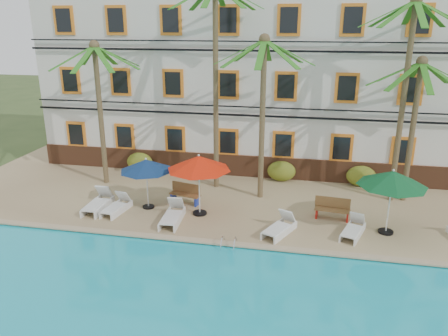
% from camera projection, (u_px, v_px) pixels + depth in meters
% --- Properties ---
extents(ground, '(100.00, 100.00, 0.00)m').
position_uv_depth(ground, '(232.00, 239.00, 17.70)').
color(ground, '#384C23').
rests_on(ground, ground).
extents(pool_deck, '(30.00, 12.00, 0.25)m').
position_uv_depth(pool_deck, '(249.00, 192.00, 22.30)').
color(pool_deck, tan).
rests_on(pool_deck, ground).
extents(pool_coping, '(30.00, 0.35, 0.06)m').
position_uv_depth(pool_coping, '(228.00, 243.00, 16.77)').
color(pool_coping, tan).
rests_on(pool_coping, pool_deck).
extents(hotel_building, '(25.40, 6.44, 10.22)m').
position_uv_depth(hotel_building, '(263.00, 76.00, 25.27)').
color(hotel_building, silver).
rests_on(hotel_building, pool_deck).
extents(palm_a, '(4.50, 4.50, 7.30)m').
position_uv_depth(palm_a, '(99.00, 93.00, 21.75)').
color(palm_a, brown).
rests_on(palm_a, pool_deck).
extents(palm_b, '(4.50, 4.50, 10.01)m').
position_uv_depth(palm_b, '(216.00, 63.00, 20.68)').
color(palm_b, brown).
rests_on(palm_b, pool_deck).
extents(palm_c, '(4.50, 4.50, 7.66)m').
position_uv_depth(palm_c, '(263.00, 95.00, 19.77)').
color(palm_c, brown).
rests_on(palm_c, pool_deck).
extents(palm_d, '(4.50, 4.50, 9.25)m').
position_uv_depth(palm_d, '(406.00, 76.00, 19.12)').
color(palm_d, brown).
rests_on(palm_d, pool_deck).
extents(palm_e, '(4.50, 4.50, 6.74)m').
position_uv_depth(palm_e, '(415.00, 109.00, 19.57)').
color(palm_e, brown).
rests_on(palm_e, pool_deck).
extents(shrub_left, '(1.50, 0.90, 1.10)m').
position_uv_depth(shrub_left, '(140.00, 162.00, 24.79)').
color(shrub_left, '#1D5919').
rests_on(shrub_left, pool_deck).
extents(shrub_mid, '(1.50, 0.90, 1.10)m').
position_uv_depth(shrub_mid, '(281.00, 171.00, 23.30)').
color(shrub_mid, '#1D5919').
rests_on(shrub_mid, pool_deck).
extents(shrub_right, '(1.50, 0.90, 1.10)m').
position_uv_depth(shrub_right, '(361.00, 176.00, 22.54)').
color(shrub_right, '#1D5919').
rests_on(shrub_right, pool_deck).
extents(umbrella_blue, '(2.40, 2.40, 2.40)m').
position_uv_depth(umbrella_blue, '(146.00, 165.00, 19.44)').
color(umbrella_blue, black).
rests_on(umbrella_blue, pool_deck).
extents(umbrella_red, '(2.78, 2.78, 2.78)m').
position_uv_depth(umbrella_red, '(199.00, 163.00, 18.67)').
color(umbrella_red, black).
rests_on(umbrella_red, pool_deck).
extents(umbrella_green, '(2.73, 2.73, 2.72)m').
position_uv_depth(umbrella_green, '(393.00, 179.00, 16.96)').
color(umbrella_green, black).
rests_on(umbrella_green, pool_deck).
extents(lounger_a, '(0.76, 2.06, 0.97)m').
position_uv_depth(lounger_a, '(98.00, 203.00, 19.81)').
color(lounger_a, white).
rests_on(lounger_a, pool_deck).
extents(lounger_b, '(0.87, 1.85, 0.84)m').
position_uv_depth(lounger_b, '(117.00, 206.00, 19.54)').
color(lounger_b, white).
rests_on(lounger_b, pool_deck).
extents(lounger_c, '(0.83, 2.04, 0.95)m').
position_uv_depth(lounger_c, '(172.00, 215.00, 18.57)').
color(lounger_c, white).
rests_on(lounger_c, pool_deck).
extents(lounger_d, '(1.38, 1.96, 0.88)m').
position_uv_depth(lounger_d, '(280.00, 227.00, 17.54)').
color(lounger_d, white).
rests_on(lounger_d, pool_deck).
extents(lounger_e, '(1.16, 1.87, 0.83)m').
position_uv_depth(lounger_e, '(353.00, 229.00, 17.40)').
color(lounger_e, white).
rests_on(lounger_e, pool_deck).
extents(bench_left, '(1.57, 0.83, 0.93)m').
position_uv_depth(bench_left, '(186.00, 193.00, 20.52)').
color(bench_left, olive).
rests_on(bench_left, pool_deck).
extents(bench_right, '(1.54, 0.63, 0.93)m').
position_uv_depth(bench_right, '(333.00, 208.00, 18.85)').
color(bench_right, olive).
rests_on(bench_right, pool_deck).
extents(pool_ladder, '(0.54, 0.74, 0.74)m').
position_uv_depth(pool_ladder, '(229.00, 246.00, 16.68)').
color(pool_ladder, silver).
rests_on(pool_ladder, ground).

